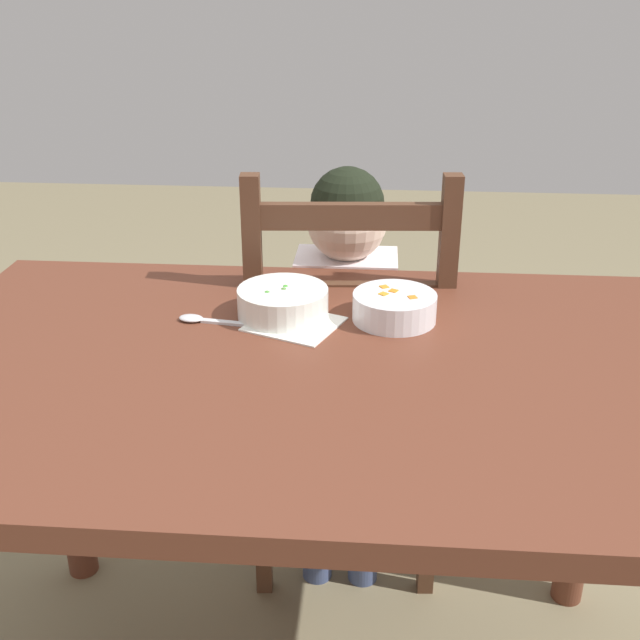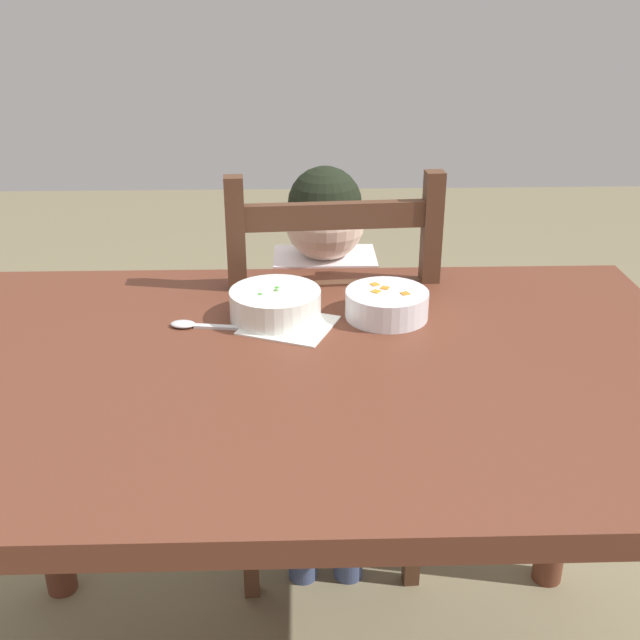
{
  "view_description": "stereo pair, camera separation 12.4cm",
  "coord_description": "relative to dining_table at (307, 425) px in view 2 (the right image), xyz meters",
  "views": [
    {
      "loc": [
        0.11,
        -1.1,
        1.35
      ],
      "look_at": [
        0.02,
        0.05,
        0.83
      ],
      "focal_mm": 43.81,
      "sensor_mm": 36.0,
      "label": 1
    },
    {
      "loc": [
        -0.01,
        -1.1,
        1.35
      ],
      "look_at": [
        0.02,
        0.05,
        0.83
      ],
      "focal_mm": 43.81,
      "sensor_mm": 36.0,
      "label": 2
    }
  ],
  "objects": [
    {
      "name": "dining_table",
      "position": [
        0.0,
        0.0,
        0.0
      ],
      "size": [
        1.31,
        0.84,
        0.78
      ],
      "color": "brown",
      "rests_on": "ground"
    },
    {
      "name": "dining_chair",
      "position": [
        0.05,
        0.47,
        -0.19
      ],
      "size": [
        0.45,
        0.45,
        1.0
      ],
      "color": "#4E2F1F",
      "rests_on": "ground"
    },
    {
      "name": "child_figure",
      "position": [
        0.05,
        0.46,
        -0.02
      ],
      "size": [
        0.32,
        0.31,
        0.98
      ],
      "color": "white",
      "rests_on": "ground"
    },
    {
      "name": "bowl_of_peas",
      "position": [
        -0.05,
        0.17,
        0.14
      ],
      "size": [
        0.16,
        0.16,
        0.06
      ],
      "color": "white",
      "rests_on": "dining_table"
    },
    {
      "name": "bowl_of_carrots",
      "position": [
        0.15,
        0.17,
        0.14
      ],
      "size": [
        0.15,
        0.15,
        0.05
      ],
      "color": "white",
      "rests_on": "dining_table"
    },
    {
      "name": "spoon",
      "position": [
        -0.19,
        0.14,
        0.12
      ],
      "size": [
        0.14,
        0.04,
        0.01
      ],
      "color": "silver",
      "rests_on": "dining_table"
    },
    {
      "name": "paper_napkin",
      "position": [
        -0.03,
        0.14,
        0.12
      ],
      "size": [
        0.19,
        0.18,
        0.0
      ],
      "primitive_type": "cube",
      "rotation": [
        0.0,
        0.0,
        -0.39
      ],
      "color": "white",
      "rests_on": "dining_table"
    }
  ]
}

